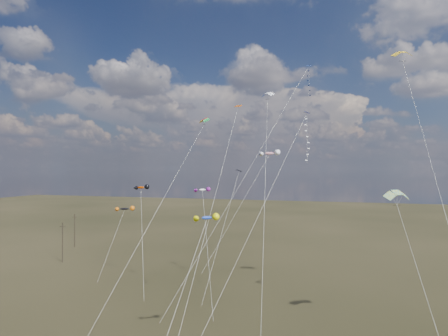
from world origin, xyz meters
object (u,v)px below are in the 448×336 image
(utility_pole_near, at_px, (62,242))
(novelty_black_orange, at_px, (124,209))
(utility_pole_far, at_px, (75,230))
(parafoil_yellow, at_px, (403,53))

(utility_pole_near, bearing_deg, novelty_black_orange, -8.21)
(utility_pole_near, distance_m, utility_pole_far, 16.12)
(utility_pole_far, height_order, parafoil_yellow, parafoil_yellow)
(utility_pole_near, xyz_separation_m, novelty_black_orange, (15.61, -2.25, 7.37))
(parafoil_yellow, height_order, novelty_black_orange, parafoil_yellow)
(utility_pole_near, distance_m, parafoil_yellow, 69.64)
(parafoil_yellow, xyz_separation_m, novelty_black_orange, (-46.40, 8.29, -22.52))
(utility_pole_far, distance_m, novelty_black_orange, 29.60)
(utility_pole_far, bearing_deg, parafoil_yellow, -19.32)
(utility_pole_far, relative_size, novelty_black_orange, 0.67)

